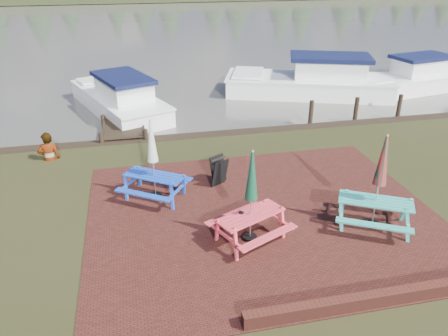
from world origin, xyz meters
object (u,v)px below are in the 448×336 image
picnic_table_red (251,210)px  boat_jetty (120,100)px  person (45,133)px  jetty (123,104)px  boat_far (410,80)px  picnic_table_teal (377,196)px  boat_near (312,82)px  picnic_table_blue (154,172)px  chalkboard (219,171)px

picnic_table_red → boat_jetty: 11.40m
picnic_table_red → person: (-5.32, 5.83, 0.15)m
jetty → person: 5.99m
jetty → boat_far: boat_far is taller
picnic_table_teal → boat_near: 12.23m
picnic_table_blue → picnic_table_red: bearing=-16.6°
jetty → boat_jetty: size_ratio=1.27×
picnic_table_blue → person: 4.64m
boat_near → boat_jetty: bearing=113.7°
picnic_table_red → jetty: (-2.88, 11.23, -0.70)m
boat_jetty → person: (-2.34, -5.17, 0.57)m
boat_near → person: 13.14m
picnic_table_teal → boat_near: size_ratio=0.28×
boat_jetty → boat_near: bearing=-16.8°
picnic_table_blue → boat_far: bearing=66.8°
picnic_table_teal → chalkboard: bearing=166.9°
picnic_table_red → chalkboard: (-0.15, 2.93, -0.37)m
boat_far → picnic_table_red: bearing=123.3°
jetty → chalkboard: bearing=-71.8°
picnic_table_red → boat_far: bearing=19.1°
person → boat_near: bearing=-161.3°
picnic_table_red → boat_far: picnic_table_red is taller
chalkboard → jetty: chalkboard is taller
picnic_table_red → boat_near: 13.33m
chalkboard → boat_jetty: boat_jetty is taller
picnic_table_teal → jetty: size_ratio=0.27×
picnic_table_teal → boat_near: bearing=103.9°
picnic_table_blue → boat_near: size_ratio=0.27×
boat_jetty → person: bearing=-135.2°
picnic_table_teal → boat_far: size_ratio=0.37×
picnic_table_teal → picnic_table_blue: (-5.21, 2.63, -0.05)m
boat_far → boat_jetty: bearing=80.1°
picnic_table_red → picnic_table_blue: picnic_table_blue is taller
boat_far → picnic_table_blue: bearing=111.7°
boat_near → jetty: bearing=112.3°
jetty → boat_jetty: 0.37m
picnic_table_red → picnic_table_blue: size_ratio=1.00×
boat_jetty → boat_near: 9.44m
chalkboard → jetty: 8.74m
jetty → boat_near: 9.33m
chalkboard → jetty: bearing=79.0°
picnic_table_red → chalkboard: picnic_table_red is taller
picnic_table_red → boat_jetty: (-2.99, 11.00, -0.42)m
picnic_table_blue → chalkboard: size_ratio=2.74×
boat_jetty → person: person is taller
picnic_table_teal → picnic_table_red: size_ratio=1.06×
chalkboard → boat_far: 14.36m
chalkboard → person: person is taller
picnic_table_red → chalkboard: bearing=67.9°
picnic_table_red → boat_near: bearing=36.2°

